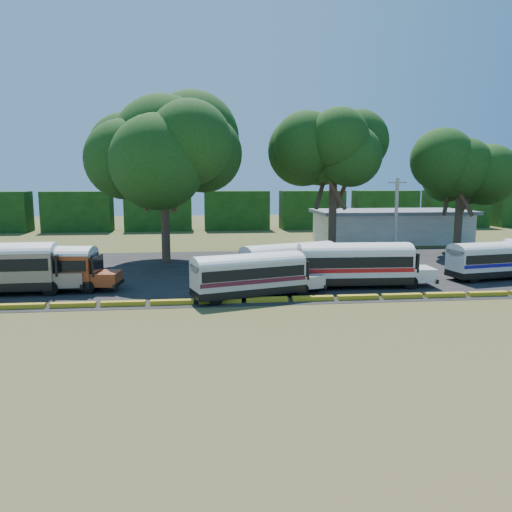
{
  "coord_description": "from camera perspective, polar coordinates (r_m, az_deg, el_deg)",
  "views": [
    {
      "loc": [
        -5.66,
        -29.83,
        7.77
      ],
      "look_at": [
        -1.64,
        6.0,
        2.22
      ],
      "focal_mm": 35.0,
      "sensor_mm": 36.0,
      "label": 1
    }
  ],
  "objects": [
    {
      "name": "bus_red",
      "position": [
        37.96,
        -23.37,
        -0.99
      ],
      "size": [
        9.88,
        3.44,
        3.18
      ],
      "rotation": [
        0.0,
        0.0,
        -0.11
      ],
      "color": "black",
      "rests_on": "ground"
    },
    {
      "name": "bus_cream_east",
      "position": [
        37.92,
        4.08,
        -0.5
      ],
      "size": [
        9.29,
        5.29,
        2.99
      ],
      "rotation": [
        0.0,
        0.0,
        0.36
      ],
      "color": "black",
      "rests_on": "ground"
    },
    {
      "name": "tree_east",
      "position": [
        57.65,
        22.45,
        9.26
      ],
      "size": [
        8.65,
        8.65,
        12.18
      ],
      "color": "#392E1C",
      "rests_on": "ground"
    },
    {
      "name": "bus_cream_west",
      "position": [
        32.76,
        -0.56,
        -1.96
      ],
      "size": [
        9.3,
        4.77,
        2.97
      ],
      "rotation": [
        0.0,
        0.0,
        0.3
      ],
      "color": "black",
      "rests_on": "ground"
    },
    {
      "name": "curb",
      "position": [
        32.26,
        3.91,
        -4.93
      ],
      "size": [
        53.7,
        0.45,
        0.3
      ],
      "color": "gold",
      "rests_on": "ground"
    },
    {
      "name": "bus_white_red",
      "position": [
        36.78,
        11.51,
        -0.7
      ],
      "size": [
        10.0,
        2.8,
        3.26
      ],
      "rotation": [
        0.0,
        0.0,
        -0.03
      ],
      "color": "black",
      "rests_on": "ground"
    },
    {
      "name": "utility_pole",
      "position": [
        44.73,
        15.68,
        3.67
      ],
      "size": [
        1.6,
        0.3,
        7.91
      ],
      "color": "gray",
      "rests_on": "ground"
    },
    {
      "name": "bus_white_blue",
      "position": [
        43.33,
        25.73,
        -0.23
      ],
      "size": [
        9.17,
        3.69,
        2.94
      ],
      "rotation": [
        0.0,
        0.0,
        0.17
      ],
      "color": "black",
      "rests_on": "ground"
    },
    {
      "name": "ground",
      "position": [
        31.34,
        4.23,
        -5.63
      ],
      "size": [
        160.0,
        160.0,
        0.0
      ],
      "primitive_type": "plane",
      "color": "#3B4A18",
      "rests_on": "ground"
    },
    {
      "name": "terminal_building",
      "position": [
        64.6,
        15.15,
        3.35
      ],
      "size": [
        19.0,
        9.0,
        4.0
      ],
      "color": "silver",
      "rests_on": "ground"
    },
    {
      "name": "asphalt_strip",
      "position": [
        43.06,
        2.61,
        -1.64
      ],
      "size": [
        64.0,
        24.0,
        0.02
      ],
      "primitive_type": "cube",
      "color": "black",
      "rests_on": "ground"
    },
    {
      "name": "tree_center",
      "position": [
        51.69,
        8.91,
        11.83
      ],
      "size": [
        9.5,
        9.5,
        14.2
      ],
      "color": "#392E1C",
      "rests_on": "ground"
    },
    {
      "name": "tree_west",
      "position": [
        47.33,
        -10.56,
        12.28
      ],
      "size": [
        12.53,
        12.53,
        15.43
      ],
      "color": "#392E1C",
      "rests_on": "ground"
    },
    {
      "name": "treeline_backdrop",
      "position": [
        78.18,
        -2.24,
        5.24
      ],
      "size": [
        130.0,
        4.0,
        6.0
      ],
      "color": "#14330E",
      "rests_on": "ground"
    }
  ]
}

